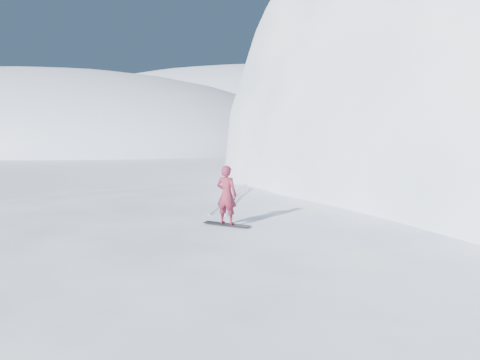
# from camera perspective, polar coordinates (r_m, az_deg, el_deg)

# --- Properties ---
(ground) EXTENTS (400.00, 400.00, 0.00)m
(ground) POSITION_cam_1_polar(r_m,az_deg,el_deg) (13.18, -7.09, -16.19)
(ground) COLOR white
(ground) RESTS_ON ground
(near_ridge) EXTENTS (36.00, 28.00, 4.80)m
(near_ridge) POSITION_cam_1_polar(r_m,az_deg,el_deg) (15.34, 1.76, -12.54)
(near_ridge) COLOR white
(near_ridge) RESTS_ON ground
(far_ridge_a) EXTENTS (120.00, 70.00, 28.00)m
(far_ridge_a) POSITION_cam_1_polar(r_m,az_deg,el_deg) (103.68, -25.75, 4.34)
(far_ridge_a) COLOR white
(far_ridge_a) RESTS_ON ground
(far_ridge_c) EXTENTS (140.00, 90.00, 36.00)m
(far_ridge_c) POSITION_cam_1_polar(r_m,az_deg,el_deg) (129.05, 0.55, 5.73)
(far_ridge_c) COLOR white
(far_ridge_c) RESTS_ON ground
(wind_bumps) EXTENTS (16.00, 14.40, 1.00)m
(wind_bumps) POSITION_cam_1_polar(r_m,az_deg,el_deg) (15.16, -5.09, -12.84)
(wind_bumps) COLOR white
(wind_bumps) RESTS_ON ground
(snowboard) EXTENTS (1.35, 0.34, 0.02)m
(snowboard) POSITION_cam_1_polar(r_m,az_deg,el_deg) (12.83, -1.63, -5.41)
(snowboard) COLOR black
(snowboard) RESTS_ON near_ridge
(snowboarder) EXTENTS (0.61, 0.42, 1.61)m
(snowboarder) POSITION_cam_1_polar(r_m,az_deg,el_deg) (12.67, -1.65, -1.82)
(snowboarder) COLOR maroon
(snowboarder) RESTS_ON snowboard
(vapor_plume) EXTENTS (9.46, 7.56, 6.62)m
(vapor_plume) POSITION_cam_1_polar(r_m,az_deg,el_deg) (70.21, -26.17, 2.88)
(vapor_plume) COLOR white
(vapor_plume) RESTS_ON ground
(board_tracks) EXTENTS (1.68, 5.91, 0.04)m
(board_tracks) POSITION_cam_1_polar(r_m,az_deg,el_deg) (16.87, -0.76, -2.10)
(board_tracks) COLOR silver
(board_tracks) RESTS_ON ground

